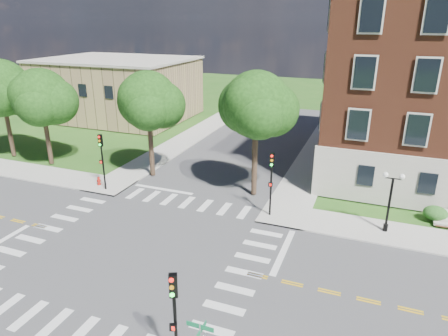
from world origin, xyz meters
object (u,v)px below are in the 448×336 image
(traffic_signal_se, at_px, (175,312))
(traffic_signal_nw, at_px, (102,155))
(twin_lamp_west, at_px, (390,199))
(fire_hydrant, at_px, (99,181))
(traffic_signal_ne, at_px, (271,176))

(traffic_signal_se, height_order, traffic_signal_nw, same)
(twin_lamp_west, distance_m, fire_hydrant, 23.40)
(traffic_signal_nw, distance_m, twin_lamp_west, 22.25)
(twin_lamp_west, bearing_deg, traffic_signal_se, -116.75)
(traffic_signal_se, bearing_deg, traffic_signal_ne, 90.56)
(traffic_signal_ne, relative_size, twin_lamp_west, 1.13)
(twin_lamp_west, bearing_deg, traffic_signal_ne, -175.99)
(traffic_signal_se, distance_m, traffic_signal_ne, 14.98)
(twin_lamp_west, height_order, fire_hydrant, twin_lamp_west)
(traffic_signal_nw, height_order, twin_lamp_west, traffic_signal_nw)
(traffic_signal_ne, xyz_separation_m, fire_hydrant, (-15.33, 0.13, -2.72))
(traffic_signal_se, bearing_deg, fire_hydrant, 135.70)
(traffic_signal_nw, bearing_deg, traffic_signal_se, -45.31)
(traffic_signal_se, relative_size, traffic_signal_nw, 1.00)
(traffic_signal_ne, bearing_deg, twin_lamp_west, 4.01)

